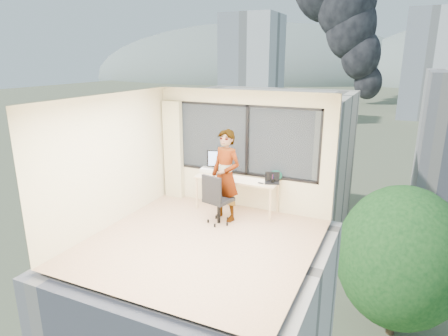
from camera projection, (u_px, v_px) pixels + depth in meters
The scene contains 24 objects.
floor at pixel (201, 242), 7.09m from camera, with size 4.00×4.00×0.01m, color #D6AE8B.
ceiling at pixel (199, 99), 6.37m from camera, with size 4.00×4.00×0.01m, color white.
wall_front at pixel (127, 215), 4.99m from camera, with size 4.00×0.01×2.60m, color beige.
wall_left at pixel (110, 162), 7.54m from camera, with size 0.01×4.00×2.60m, color beige.
wall_right at pixel (315, 190), 5.93m from camera, with size 0.01×4.00×2.60m, color beige.
window_wall at pixel (245, 140), 8.40m from camera, with size 3.30×0.16×1.55m, color black, non-canonical shape.
curtain at pixel (173, 150), 9.11m from camera, with size 0.45×0.14×2.30m, color beige.
desk at pixel (237, 194), 8.44m from camera, with size 1.80×0.60×0.75m, color beige.
chair at pixel (219, 198), 7.76m from camera, with size 0.55×0.55×1.07m, color black, non-canonical shape.
person at pixel (226, 176), 7.86m from camera, with size 0.69×0.45×1.89m, color #2D2D33.
monitor at pixel (220, 162), 8.52m from camera, with size 0.56×0.12×0.56m, color black, non-canonical shape.
game_console at pixel (208, 170), 8.82m from camera, with size 0.33×0.28×0.08m, color white.
laptop at pixel (272, 179), 7.97m from camera, with size 0.30×0.32×0.20m, color black, non-canonical shape.
cellphone at pixel (261, 183), 7.99m from camera, with size 0.12×0.05×0.01m, color black.
pen_cup at pixel (272, 181), 8.00m from camera, with size 0.07×0.07×0.09m, color black.
handbag at pixel (276, 175), 8.19m from camera, with size 0.27×0.14×0.21m, color #0B463D.
exterior_ground at pixel (390, 117), 115.68m from camera, with size 400.00×400.00×0.04m, color #515B3D.
near_bldg_a at pixel (263, 163), 38.83m from camera, with size 16.00×12.00×14.00m, color beige.
far_tower_a at pixel (252, 69), 104.06m from camera, with size 14.00×14.00×28.00m, color silver.
far_tower_b at pixel (427, 65), 108.30m from camera, with size 13.00×13.00×30.00m, color silver.
far_tower_d at pixel (243, 72), 162.94m from camera, with size 16.00×14.00×22.00m, color silver.
hill_a at pixel (252, 77), 338.46m from camera, with size 288.00×216.00×90.00m, color slate.
tree_a at pixel (162, 207), 35.50m from camera, with size 7.00×7.00×8.00m, color #17461A, non-canonical shape.
tree_b at pixel (398, 272), 23.82m from camera, with size 7.60×7.60×9.00m, color #17461A, non-canonical shape.
Camera 1 is at (3.08, -5.67, 3.27)m, focal length 31.02 mm.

